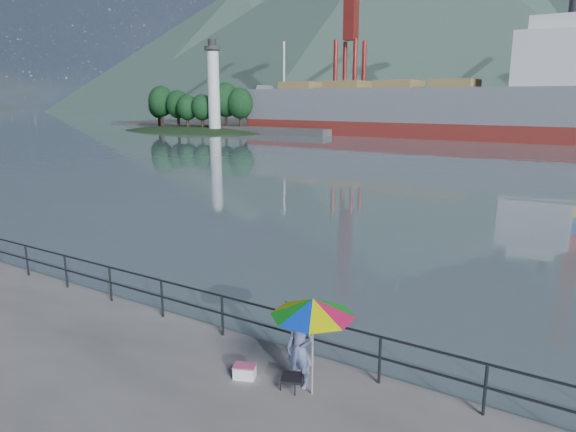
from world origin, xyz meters
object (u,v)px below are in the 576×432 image
object	(u,v)px
fisherman	(300,349)
bulk_carrier	(429,108)
beach_umbrella	(313,307)
cooler_bag	(245,372)

from	to	relation	value
fisherman	bulk_carrier	size ratio (longest dim) A/B	0.03
beach_umbrella	cooler_bag	xyz separation A→B (m)	(-1.46, -0.21, -1.67)
cooler_bag	bulk_carrier	xyz separation A→B (m)	(-18.11, 70.45, 3.93)
beach_umbrella	cooler_bag	bearing A→B (deg)	-171.78
fisherman	beach_umbrella	distance (m)	1.09
fisherman	cooler_bag	distance (m)	1.32
cooler_bag	beach_umbrella	bearing A→B (deg)	-14.01
fisherman	bulk_carrier	bearing A→B (deg)	103.70
cooler_bag	bulk_carrier	world-z (taller)	bulk_carrier
cooler_bag	bulk_carrier	size ratio (longest dim) A/B	0.01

